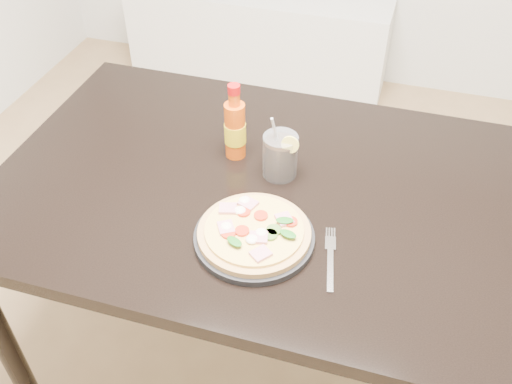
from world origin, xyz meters
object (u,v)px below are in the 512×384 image
(pizza, at_px, (254,231))
(media_console, at_px, (258,38))
(dining_table, at_px, (269,209))
(fork, at_px, (330,257))
(cola_cup, at_px, (280,156))
(hot_sauce_bottle, at_px, (235,129))
(plate, at_px, (254,237))

(pizza, height_order, media_console, pizza)
(pizza, bearing_deg, media_console, 106.27)
(dining_table, distance_m, media_console, 1.85)
(fork, distance_m, media_console, 2.11)
(cola_cup, height_order, media_console, cola_cup)
(hot_sauce_bottle, relative_size, media_console, 0.15)
(fork, bearing_deg, media_console, 100.26)
(dining_table, distance_m, plate, 0.21)
(dining_table, distance_m, pizza, 0.22)
(dining_table, distance_m, hot_sauce_bottle, 0.23)
(hot_sauce_bottle, bearing_deg, cola_cup, -17.88)
(dining_table, relative_size, cola_cup, 7.87)
(dining_table, relative_size, pizza, 5.48)
(dining_table, height_order, fork, fork)
(media_console, bearing_deg, pizza, -73.73)
(hot_sauce_bottle, distance_m, media_console, 1.78)
(pizza, bearing_deg, hot_sauce_bottle, 115.59)
(pizza, height_order, fork, pizza)
(pizza, relative_size, hot_sauce_bottle, 1.20)
(dining_table, bearing_deg, fork, -45.28)
(pizza, bearing_deg, cola_cup, 91.07)
(plate, bearing_deg, pizza, 135.56)
(pizza, relative_size, cola_cup, 1.44)
(media_console, bearing_deg, hot_sauce_bottle, -75.49)
(dining_table, height_order, cola_cup, cola_cup)
(dining_table, relative_size, fork, 7.45)
(plate, bearing_deg, cola_cup, 91.32)
(fork, height_order, media_console, fork)
(media_console, bearing_deg, plate, -73.71)
(dining_table, bearing_deg, media_console, 107.48)
(plate, xyz_separation_m, pizza, (-0.00, 0.00, 0.02))
(pizza, xyz_separation_m, media_console, (-0.56, 1.91, -0.53))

